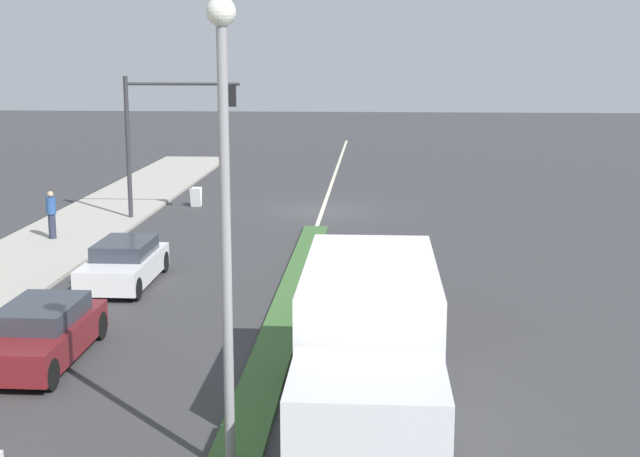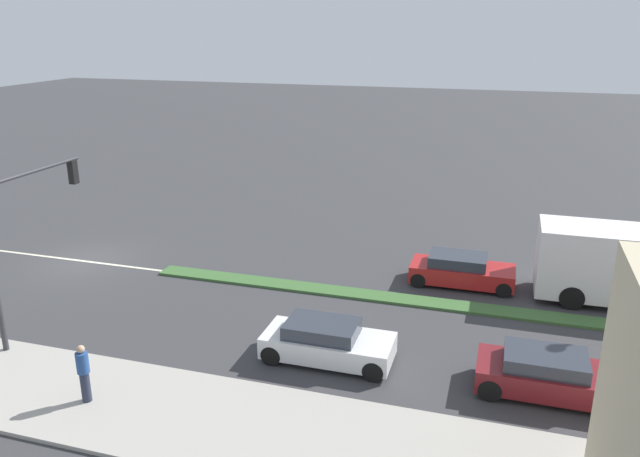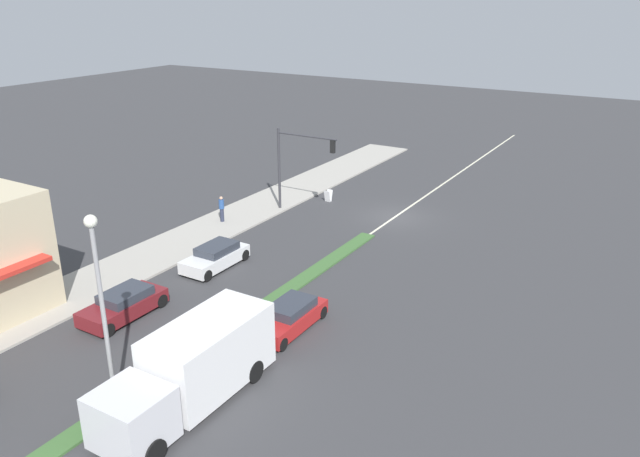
{
  "view_description": "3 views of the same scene",
  "coord_description": "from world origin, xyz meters",
  "px_view_note": "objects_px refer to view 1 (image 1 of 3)",
  "views": [
    {
      "loc": [
        -2.28,
        37.33,
        6.7
      ],
      "look_at": [
        -0.75,
        13.39,
        1.89
      ],
      "focal_mm": 50.0,
      "sensor_mm": 36.0,
      "label": 1
    },
    {
      "loc": [
        21.53,
        17.41,
        10.06
      ],
      "look_at": [
        -1.88,
        10.32,
        1.92
      ],
      "focal_mm": 35.0,
      "sensor_mm": 36.0,
      "label": 2
    },
    {
      "loc": [
        -16.11,
        36.48,
        14.16
      ],
      "look_at": [
        0.25,
        9.4,
        2.16
      ],
      "focal_mm": 35.0,
      "sensor_mm": 36.0,
      "label": 3
    }
  ],
  "objects_px": {
    "sedan_maroon": "(40,334)",
    "street_lamp": "(225,180)",
    "delivery_truck": "(369,353)",
    "hatchback_red": "(371,302)",
    "warning_aframe_sign": "(196,197)",
    "traffic_signal_main": "(163,123)",
    "pedestrian": "(51,214)",
    "van_white": "(124,264)"
  },
  "relations": [
    {
      "from": "traffic_signal_main",
      "to": "van_white",
      "type": "height_order",
      "value": "traffic_signal_main"
    },
    {
      "from": "sedan_maroon",
      "to": "street_lamp",
      "type": "bearing_deg",
      "value": 135.02
    },
    {
      "from": "street_lamp",
      "to": "van_white",
      "type": "distance_m",
      "value": 13.24
    },
    {
      "from": "delivery_truck",
      "to": "van_white",
      "type": "height_order",
      "value": "delivery_truck"
    },
    {
      "from": "traffic_signal_main",
      "to": "delivery_truck",
      "type": "bearing_deg",
      "value": 112.97
    },
    {
      "from": "van_white",
      "to": "street_lamp",
      "type": "bearing_deg",
      "value": 113.43
    },
    {
      "from": "pedestrian",
      "to": "sedan_maroon",
      "type": "relative_size",
      "value": 0.41
    },
    {
      "from": "van_white",
      "to": "hatchback_red",
      "type": "distance_m",
      "value": 8.01
    },
    {
      "from": "delivery_truck",
      "to": "hatchback_red",
      "type": "relative_size",
      "value": 1.85
    },
    {
      "from": "hatchback_red",
      "to": "sedan_maroon",
      "type": "bearing_deg",
      "value": 22.88
    },
    {
      "from": "traffic_signal_main",
      "to": "pedestrian",
      "type": "relative_size",
      "value": 3.29
    },
    {
      "from": "pedestrian",
      "to": "van_white",
      "type": "relative_size",
      "value": 0.42
    },
    {
      "from": "warning_aframe_sign",
      "to": "hatchback_red",
      "type": "bearing_deg",
      "value": 114.98
    },
    {
      "from": "traffic_signal_main",
      "to": "street_lamp",
      "type": "height_order",
      "value": "street_lamp"
    },
    {
      "from": "pedestrian",
      "to": "hatchback_red",
      "type": "bearing_deg",
      "value": 141.24
    },
    {
      "from": "street_lamp",
      "to": "pedestrian",
      "type": "bearing_deg",
      "value": -61.82
    },
    {
      "from": "hatchback_red",
      "to": "traffic_signal_main",
      "type": "bearing_deg",
      "value": -58.19
    },
    {
      "from": "warning_aframe_sign",
      "to": "traffic_signal_main",
      "type": "bearing_deg",
      "value": 79.96
    },
    {
      "from": "street_lamp",
      "to": "delivery_truck",
      "type": "xyz_separation_m",
      "value": [
        -2.2,
        -1.81,
        -3.31
      ]
    },
    {
      "from": "pedestrian",
      "to": "delivery_truck",
      "type": "bearing_deg",
      "value": 126.56
    },
    {
      "from": "street_lamp",
      "to": "hatchback_red",
      "type": "xyz_separation_m",
      "value": [
        -2.2,
        -8.03,
        -4.17
      ]
    },
    {
      "from": "hatchback_red",
      "to": "delivery_truck",
      "type": "bearing_deg",
      "value": 90.0
    },
    {
      "from": "street_lamp",
      "to": "warning_aframe_sign",
      "type": "relative_size",
      "value": 8.8
    },
    {
      "from": "traffic_signal_main",
      "to": "delivery_truck",
      "type": "height_order",
      "value": "traffic_signal_main"
    },
    {
      "from": "street_lamp",
      "to": "pedestrian",
      "type": "relative_size",
      "value": 4.33
    },
    {
      "from": "traffic_signal_main",
      "to": "hatchback_red",
      "type": "xyz_separation_m",
      "value": [
        -8.32,
        13.42,
        -3.29
      ]
    },
    {
      "from": "sedan_maroon",
      "to": "van_white",
      "type": "xyz_separation_m",
      "value": [
        -0.0,
        -6.54,
        -0.0
      ]
    },
    {
      "from": "delivery_truck",
      "to": "hatchback_red",
      "type": "xyz_separation_m",
      "value": [
        0.0,
        -6.23,
        -0.86
      ]
    },
    {
      "from": "delivery_truck",
      "to": "sedan_maroon",
      "type": "bearing_deg",
      "value": -23.88
    },
    {
      "from": "street_lamp",
      "to": "warning_aframe_sign",
      "type": "height_order",
      "value": "street_lamp"
    },
    {
      "from": "traffic_signal_main",
      "to": "street_lamp",
      "type": "relative_size",
      "value": 0.76
    },
    {
      "from": "street_lamp",
      "to": "pedestrian",
      "type": "height_order",
      "value": "street_lamp"
    },
    {
      "from": "hatchback_red",
      "to": "pedestrian",
      "type": "bearing_deg",
      "value": -38.76
    },
    {
      "from": "pedestrian",
      "to": "warning_aframe_sign",
      "type": "bearing_deg",
      "value": -116.04
    },
    {
      "from": "delivery_truck",
      "to": "traffic_signal_main",
      "type": "bearing_deg",
      "value": -67.03
    },
    {
      "from": "sedan_maroon",
      "to": "van_white",
      "type": "distance_m",
      "value": 6.54
    },
    {
      "from": "traffic_signal_main",
      "to": "street_lamp",
      "type": "bearing_deg",
      "value": 105.93
    },
    {
      "from": "traffic_signal_main",
      "to": "street_lamp",
      "type": "xyz_separation_m",
      "value": [
        -6.12,
        21.45,
        0.88
      ]
    },
    {
      "from": "warning_aframe_sign",
      "to": "sedan_maroon",
      "type": "height_order",
      "value": "sedan_maroon"
    },
    {
      "from": "traffic_signal_main",
      "to": "sedan_maroon",
      "type": "distance_m",
      "value": 16.82
    },
    {
      "from": "delivery_truck",
      "to": "sedan_maroon",
      "type": "xyz_separation_m",
      "value": [
        7.2,
        -3.19,
        -0.84
      ]
    },
    {
      "from": "delivery_truck",
      "to": "pedestrian",
      "type": "bearing_deg",
      "value": -53.44
    }
  ]
}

